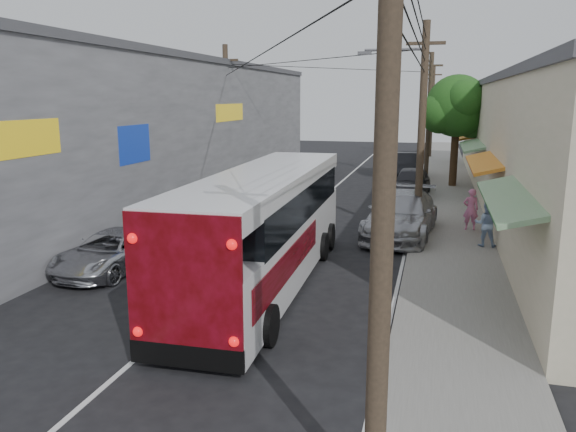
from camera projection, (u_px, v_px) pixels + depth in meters
The scene contains 13 objects.
ground at pixel (111, 381), 10.70m from camera, with size 120.00×120.00×0.00m, color black.
sidewalk at pixel (449, 204), 27.97m from camera, with size 3.00×80.00×0.12m, color slate.
building_right at pixel (544, 141), 28.10m from camera, with size 7.09×40.00×6.25m.
building_left at pixel (153, 130), 29.08m from camera, with size 7.20×36.00×7.25m.
utility_poles at pixel (384, 121), 28.28m from camera, with size 11.80×45.28×8.00m.
street_tree at pixel (458, 108), 32.61m from camera, with size 4.40×4.00×6.60m.
coach_bus at pixel (266, 226), 15.96m from camera, with size 2.83×11.41×3.27m.
jeepney at pixel (112, 251), 17.39m from camera, with size 2.04×4.41×1.23m, color #BBBBC2.
parked_suv at pixel (401, 215), 21.66m from camera, with size 2.38×5.86×1.70m, color #A5A6AD.
parked_car_mid at pixel (412, 182), 30.26m from camera, with size 1.89×4.69×1.60m, color #29292F.
parked_car_far at pixel (405, 166), 37.48m from camera, with size 1.73×4.96×1.63m, color black.
pedestrian_near at pixel (471, 209), 22.21m from camera, with size 0.60×0.40×1.65m, color pink.
pedestrian_far at pixel (486, 224), 19.74m from camera, with size 0.79×0.61×1.62m, color #92ADD4.
Camera 1 is at (5.77, -8.62, 5.30)m, focal length 35.00 mm.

